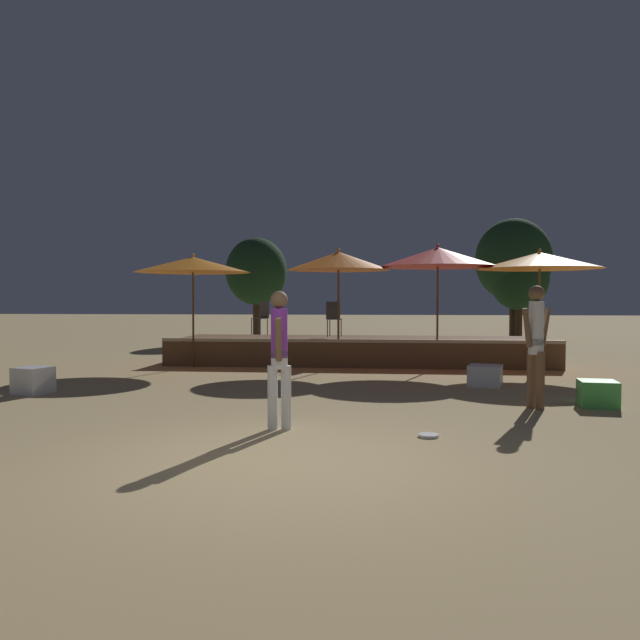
{
  "coord_description": "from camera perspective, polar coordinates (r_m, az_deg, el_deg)",
  "views": [
    {
      "loc": [
        1.04,
        -6.17,
        1.66
      ],
      "look_at": [
        0.0,
        4.18,
        1.31
      ],
      "focal_mm": 35.0,
      "sensor_mm": 36.0,
      "label": 1
    }
  ],
  "objects": [
    {
      "name": "ground_plane",
      "position": [
        6.47,
        -3.81,
        -12.96
      ],
      "size": [
        120.0,
        120.0,
        0.0
      ],
      "primitive_type": "plane",
      "color": "tan"
    },
    {
      "name": "wooden_deck",
      "position": [
        16.53,
        3.66,
        -2.77
      ],
      "size": [
        9.67,
        3.12,
        0.7
      ],
      "color": "brown",
      "rests_on": "ground"
    },
    {
      "name": "patio_umbrella_0",
      "position": [
        15.49,
        -11.55,
        4.97
      ],
      "size": [
        2.79,
        2.79,
        2.77
      ],
      "color": "brown",
      "rests_on": "ground"
    },
    {
      "name": "patio_umbrella_1",
      "position": [
        15.14,
        10.72,
        5.66
      ],
      "size": [
        2.8,
        2.8,
        2.97
      ],
      "color": "brown",
      "rests_on": "ground"
    },
    {
      "name": "patio_umbrella_2",
      "position": [
        15.01,
        1.69,
        5.41
      ],
      "size": [
        2.49,
        2.49,
        2.88
      ],
      "color": "brown",
      "rests_on": "ground"
    },
    {
      "name": "patio_umbrella_3",
      "position": [
        15.3,
        19.44,
        5.14
      ],
      "size": [
        2.83,
        2.83,
        2.82
      ],
      "color": "brown",
      "rests_on": "ground"
    },
    {
      "name": "cube_seat_0",
      "position": [
        10.6,
        24.06,
        -6.17
      ],
      "size": [
        0.6,
        0.6,
        0.4
      ],
      "rotation": [
        0.0,
        0.0,
        -0.12
      ],
      "color": "#4CC651",
      "rests_on": "ground"
    },
    {
      "name": "cube_seat_1",
      "position": [
        12.04,
        -24.76,
        -5.05
      ],
      "size": [
        0.66,
        0.66,
        0.47
      ],
      "rotation": [
        0.0,
        0.0,
        -0.29
      ],
      "color": "white",
      "rests_on": "ground"
    },
    {
      "name": "cube_seat_2",
      "position": [
        12.36,
        14.86,
        -4.93
      ],
      "size": [
        0.75,
        0.75,
        0.4
      ],
      "rotation": [
        0.0,
        0.0,
        -0.27
      ],
      "color": "white",
      "rests_on": "ground"
    },
    {
      "name": "person_0",
      "position": [
        9.95,
        19.15,
        -1.74
      ],
      "size": [
        0.51,
        0.35,
        1.87
      ],
      "rotation": [
        0.0,
        0.0,
        2.12
      ],
      "color": "brown",
      "rests_on": "ground"
    },
    {
      "name": "person_1",
      "position": [
        7.93,
        -3.75,
        -3.1
      ],
      "size": [
        0.3,
        0.57,
        1.76
      ],
      "rotation": [
        0.0,
        0.0,
        0.1
      ],
      "color": "white",
      "rests_on": "ground"
    },
    {
      "name": "bistro_chair_0",
      "position": [
        15.95,
        1.26,
        0.42
      ],
      "size": [
        0.4,
        0.4,
        0.9
      ],
      "rotation": [
        0.0,
        0.0,
        3.02
      ],
      "color": "#2D3338",
      "rests_on": "wooden_deck"
    },
    {
      "name": "bistro_chair_1",
      "position": [
        16.86,
        -5.32,
        0.49
      ],
      "size": [
        0.48,
        0.48,
        0.9
      ],
      "rotation": [
        0.0,
        0.0,
        5.59
      ],
      "color": "#47474C",
      "rests_on": "wooden_deck"
    },
    {
      "name": "frisbee_disc",
      "position": [
        7.75,
        9.9,
        -10.35
      ],
      "size": [
        0.25,
        0.25,
        0.03
      ],
      "color": "white",
      "rests_on": "ground"
    },
    {
      "name": "background_tree_0",
      "position": [
        25.0,
        -5.84,
        4.41
      ],
      "size": [
        2.43,
        2.43,
        4.11
      ],
      "color": "#3D2B1C",
      "rests_on": "ground"
    },
    {
      "name": "background_tree_1",
      "position": [
        25.89,
        17.74,
        3.61
      ],
      "size": [
        2.29,
        2.29,
        3.74
      ],
      "color": "#3D2B1C",
      "rests_on": "ground"
    },
    {
      "name": "background_tree_2",
      "position": [
        26.24,
        17.27,
        5.24
      ],
      "size": [
        3.01,
        3.01,
        4.89
      ],
      "color": "#3D2B1C",
      "rests_on": "ground"
    }
  ]
}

